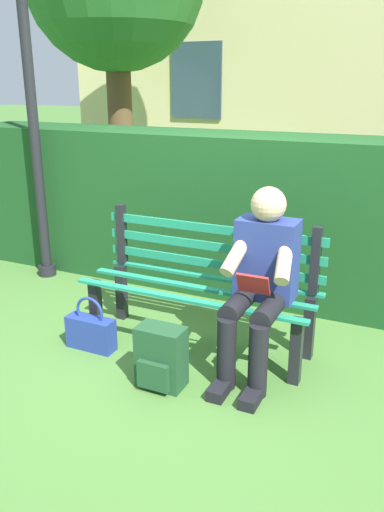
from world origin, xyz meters
TOP-DOWN VIEW (x-y plane):
  - ground at (0.00, 0.00)m, footprint 60.00×60.00m
  - park_bench at (0.00, -0.08)m, footprint 1.64×0.51m
  - person_seated at (-0.47, 0.10)m, footprint 0.44×0.73m
  - hedge_backdrop at (0.03, -1.18)m, footprint 5.83×0.79m
  - backpack at (0.00, 0.55)m, footprint 0.29×0.25m
  - handbag at (0.67, 0.34)m, footprint 0.35×0.12m

SIDE VIEW (x-z plane):
  - ground at x=0.00m, z-range 0.00..0.00m
  - handbag at x=0.67m, z-range -0.07..0.33m
  - backpack at x=0.00m, z-range 0.00..0.39m
  - park_bench at x=0.00m, z-range 0.00..0.92m
  - person_seated at x=-0.47m, z-range 0.04..1.23m
  - hedge_backdrop at x=0.03m, z-range -0.03..1.47m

